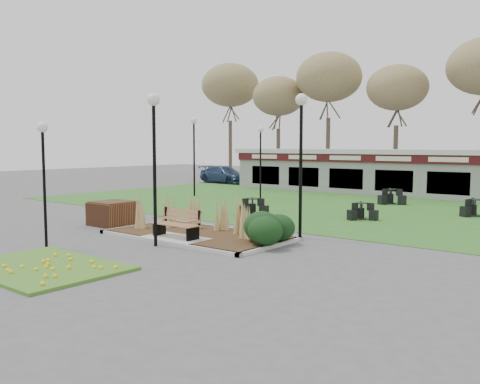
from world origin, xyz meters
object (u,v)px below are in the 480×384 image
Objects in this scene: bistro_set_b at (362,214)px; car_blue at (225,175)px; lamp_post_mid_right at (301,133)px; car_silver at (253,174)px; brick_planter at (113,213)px; lamp_post_near_right at (43,156)px; bistro_set_c at (253,210)px; bistro_set_d at (475,211)px; lamp_post_far_left at (194,139)px; bistro_set_a at (391,199)px; car_black at (284,177)px; lamp_post_mid_left at (261,146)px; food_pavilion at (403,172)px; park_bench at (178,223)px; lamp_post_near_left at (154,135)px.

bistro_set_b is 0.27× the size of car_blue.
lamp_post_mid_right is 28.75m from car_silver.
brick_planter is 0.39× the size of lamp_post_near_right.
bistro_set_c is 1.00× the size of bistro_set_d.
bistro_set_b is (12.56, -2.89, -3.29)m from lamp_post_far_left.
bistro_set_a is at bearing 77.98° from lamp_post_near_right.
car_black is at bearing 88.60° from lamp_post_far_left.
lamp_post_mid_left is 7.91m from bistro_set_c.
lamp_post_mid_left is 0.87× the size of car_blue.
lamp_post_near_right is 12.85m from bistro_set_b.
bistro_set_b is at bearing -26.72° from lamp_post_mid_left.
food_pavilion is at bearing 84.02° from lamp_post_near_right.
lamp_post_near_right is 2.55× the size of bistro_set_a.
brick_planter is 12.14m from lamp_post_far_left.
lamp_post_mid_left is 12.31m from bistro_set_d.
lamp_post_mid_right is 10.42m from bistro_set_d.
lamp_post_mid_right is at bearing -47.67° from lamp_post_mid_left.
lamp_post_near_right is at bearing -130.26° from lamp_post_mid_right.
lamp_post_far_left reaches higher than car_blue.
park_bench is 8.67m from bistro_set_b.
bistro_set_b is 5.34m from bistro_set_d.
bistro_set_c is 9.85m from bistro_set_d.
bistro_set_d is at bearing 70.73° from lamp_post_mid_right.
car_black reaches higher than park_bench.
food_pavilion is 15.67m from car_blue.
lamp_post_near_left is 3.13× the size of bistro_set_a.
park_bench is at bearing -9.69° from brick_planter.
brick_planter reaches higher than bistro_set_a.
brick_planter is at bearing 158.13° from lamp_post_near_left.
bistro_set_c is (-1.74, -13.34, -1.20)m from food_pavilion.
lamp_post_near_right is at bearing -153.10° from car_black.
car_black is at bearing 104.77° from brick_planter.
food_pavilion reaches higher than car_black.
car_black is at bearing 115.00° from lamp_post_mid_left.
brick_planter is 0.99× the size of bistro_set_a.
lamp_post_mid_left reaches higher than bistro_set_a.
brick_planter reaches higher than bistro_set_d.
car_black is (-12.55, 17.80, -2.82)m from lamp_post_mid_right.
lamp_post_far_left is 10.00m from bistro_set_c.
car_black is (-9.76, 21.80, -2.72)m from lamp_post_near_left.
lamp_post_near_right is at bearing -93.97° from bistro_set_c.
park_bench is 13.74m from bistro_set_d.
park_bench is 1.12× the size of bistro_set_a.
park_bench is 3.05m from lamp_post_near_left.
lamp_post_near_right is 16.27m from lamp_post_far_left.
bistro_set_b is (2.65, 8.24, -0.33)m from park_bench.
bistro_set_a is at bearing 16.77° from lamp_post_far_left.
lamp_post_near_right reaches higher than food_pavilion.
brick_planter is 8.20m from lamp_post_mid_right.
car_black is (5.95, -4.01, 0.11)m from car_silver.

